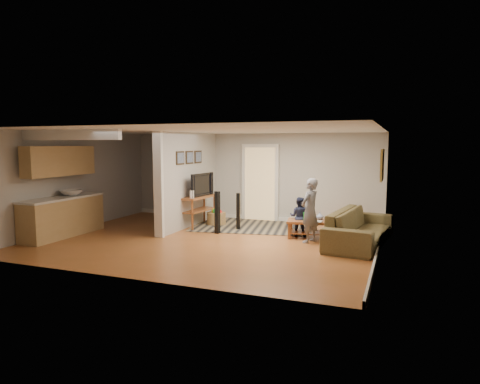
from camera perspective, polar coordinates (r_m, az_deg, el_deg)
name	(u,v)px	position (r m, az deg, el deg)	size (l,w,h in m)	color
ground	(207,240)	(9.89, -4.39, -6.45)	(7.50, 7.50, 0.00)	brown
room_shell	(175,175)	(10.54, -8.70, 2.31)	(7.54, 6.02, 2.52)	beige
area_rug	(251,226)	(11.57, 1.44, -4.50)	(2.98, 2.18, 0.01)	black
sofa	(359,244)	(9.84, 15.63, -6.74)	(2.58, 1.01, 0.75)	#483824
coffee_table	(311,224)	(10.21, 9.42, -4.25)	(1.14, 0.78, 0.63)	brown
tv_console	(199,199)	(11.46, -5.52, -0.88)	(0.61, 1.35, 1.13)	brown
speaker_left	(217,212)	(10.53, -3.04, -2.75)	(0.10, 0.10, 1.05)	black
speaker_right	(238,211)	(11.02, -0.23, -2.59)	(0.09, 0.09, 0.95)	black
toy_basket	(216,218)	(11.75, -3.17, -3.44)	(0.51, 0.51, 0.46)	olive
child	(309,242)	(9.80, 9.22, -6.63)	(0.53, 0.35, 1.45)	slate
toddler	(299,236)	(10.41, 7.84, -5.84)	(0.46, 0.36, 0.94)	#1D223D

